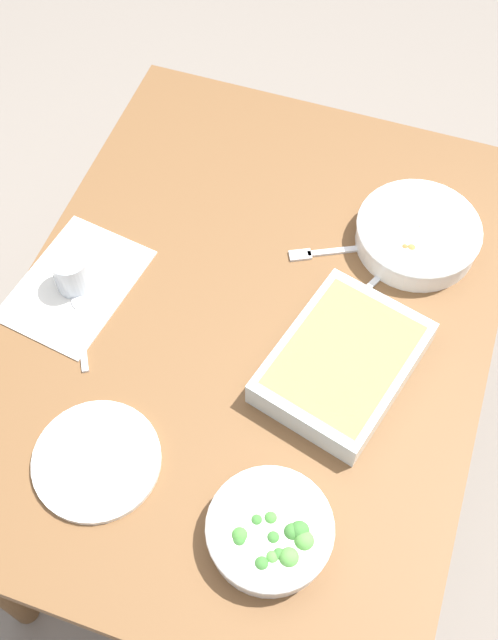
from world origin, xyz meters
TOP-DOWN VIEW (x-y plane):
  - ground_plane at (0.00, 0.00)m, footprint 6.00×6.00m
  - dining_table at (0.00, 0.00)m, footprint 1.20×0.90m
  - placemat at (0.03, -0.35)m, footprint 0.31×0.24m
  - stew_bowl at (-0.28, 0.26)m, footprint 0.25×0.25m
  - broccoli_bowl at (0.38, 0.17)m, footprint 0.21×0.21m
  - baking_dish at (0.05, 0.19)m, footprint 0.35×0.29m
  - drink_cup at (0.03, -0.35)m, footprint 0.07×0.07m
  - side_plate at (0.35, -0.15)m, footprint 0.22×0.22m
  - spoon_by_stew at (-0.20, 0.22)m, footprint 0.17×0.09m
  - spoon_by_broccoli at (0.34, 0.17)m, footprint 0.18×0.05m
  - spoon_spare at (0.10, -0.30)m, footprint 0.16×0.11m
  - fork_on_table at (-0.20, 0.09)m, footprint 0.10×0.17m

SIDE VIEW (x-z plane):
  - ground_plane at x=0.00m, z-range 0.00..0.00m
  - dining_table at x=0.00m, z-range 0.28..1.02m
  - placemat at x=0.03m, z-range 0.74..0.74m
  - fork_on_table at x=-0.20m, z-range 0.74..0.75m
  - spoon_by_stew at x=-0.20m, z-range 0.74..0.75m
  - spoon_by_broccoli at x=0.34m, z-range 0.74..0.75m
  - spoon_spare at x=0.10m, z-range 0.74..0.75m
  - side_plate at x=0.35m, z-range 0.74..0.75m
  - broccoli_bowl at x=0.38m, z-range 0.74..0.80m
  - stew_bowl at x=-0.28m, z-range 0.74..0.80m
  - baking_dish at x=0.05m, z-range 0.74..0.80m
  - drink_cup at x=0.03m, z-range 0.74..0.82m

